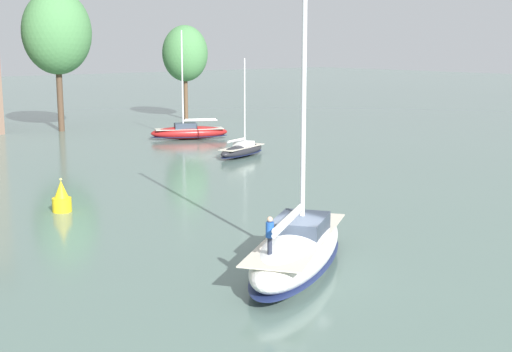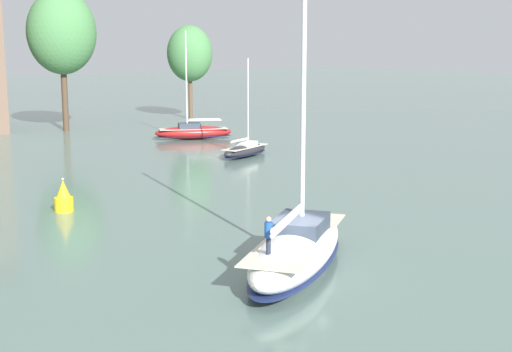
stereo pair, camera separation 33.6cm
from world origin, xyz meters
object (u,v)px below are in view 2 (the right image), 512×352
Objects in this scene: sailboat_moored_near_marina at (193,132)px; channel_buoy at (64,198)px; sailboat_moored_mid_channel at (245,150)px; tree_shore_center at (62,33)px; tree_shore_left at (190,54)px; sailboat_main at (297,247)px.

channel_buoy is (-25.35, -23.09, 0.06)m from sailboat_moored_near_marina.
sailboat_moored_mid_channel is 4.21× the size of channel_buoy.
tree_shore_center is at bearing 65.40° from channel_buoy.
channel_buoy is at bearing -132.22° from tree_shore_left.
sailboat_main is 1.76× the size of sailboat_moored_mid_channel.
tree_shore_left is 5.97× the size of channel_buoy.
tree_shore_center is (-19.09, -1.87, 2.61)m from tree_shore_left.
channel_buoy is (-36.81, -40.57, -8.04)m from tree_shore_left.
sailboat_moored_near_marina is 1.30× the size of sailboat_moored_mid_channel.
sailboat_main is at bearing -78.92° from channel_buoy.
tree_shore_left is 67.60m from sailboat_main.
sailboat_moored_near_marina is (-11.45, -17.48, -8.10)m from tree_shore_left.
tree_shore_left is at bearing 47.78° from channel_buoy.
channel_buoy is (-3.47, 17.71, -0.22)m from sailboat_main.
sailboat_moored_near_marina is at bearing 61.79° from sailboat_main.
sailboat_moored_near_marina is 13.44m from sailboat_moored_mid_channel.
sailboat_moored_mid_channel is at bearing 55.85° from sailboat_main.
tree_shore_left is 34.84m from sailboat_moored_mid_channel.
tree_shore_left is 1.09× the size of sailboat_moored_near_marina.
sailboat_moored_near_marina is at bearing -63.95° from tree_shore_center.
tree_shore_left is at bearing 64.57° from sailboat_moored_mid_channel.
tree_shore_center reaches higher than sailboat_main.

